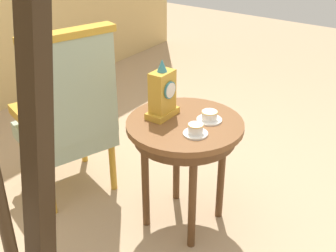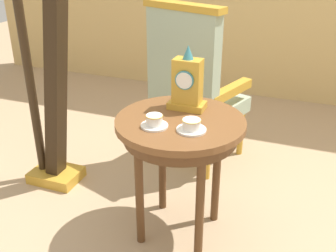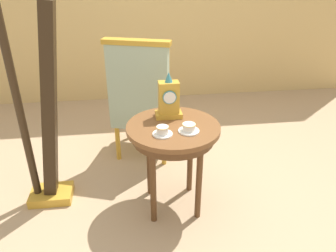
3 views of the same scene
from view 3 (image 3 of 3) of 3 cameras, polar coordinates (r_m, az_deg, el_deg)
name	(u,v)px [view 3 (image 3 of 3)]	position (r m, az deg, el deg)	size (l,w,h in m)	color
ground_plane	(173,199)	(2.66, 0.83, -12.68)	(10.00, 10.00, 0.00)	tan
side_table	(173,136)	(2.29, 0.90, -1.82)	(0.65, 0.65, 0.68)	brown
teacup_left	(163,131)	(2.12, -0.96, -0.90)	(0.13, 0.13, 0.06)	white
teacup_right	(189,128)	(2.16, 3.66, -0.38)	(0.14, 0.14, 0.06)	white
mantel_clock	(169,100)	(2.32, 0.12, 4.63)	(0.19, 0.11, 0.34)	gold
armchair	(142,98)	(2.95, -4.50, 4.83)	(0.68, 0.67, 1.14)	#9EB299
harp	(42,121)	(2.48, -21.15, 0.82)	(0.40, 0.24, 1.71)	gold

